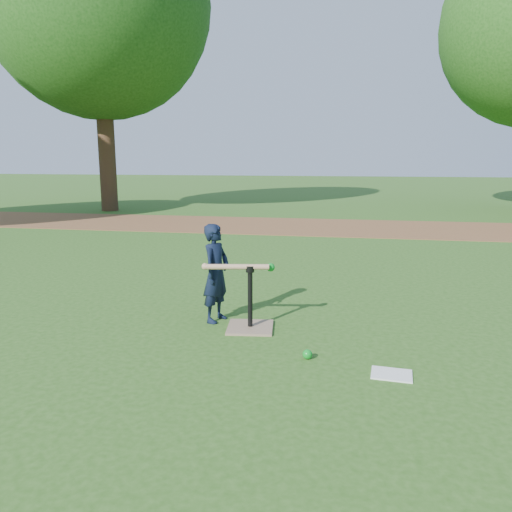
# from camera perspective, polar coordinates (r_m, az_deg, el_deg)

# --- Properties ---
(ground) EXTENTS (80.00, 80.00, 0.00)m
(ground) POSITION_cam_1_polar(r_m,az_deg,el_deg) (4.68, -5.60, -8.98)
(ground) COLOR #285116
(ground) RESTS_ON ground
(dirt_strip) EXTENTS (24.00, 3.00, 0.01)m
(dirt_strip) POSITION_cam_1_polar(r_m,az_deg,el_deg) (11.89, 4.55, 3.43)
(dirt_strip) COLOR brown
(dirt_strip) RESTS_ON ground
(child) EXTENTS (0.32, 0.41, 0.98)m
(child) POSITION_cam_1_polar(r_m,az_deg,el_deg) (4.94, -4.59, -1.96)
(child) COLOR black
(child) RESTS_ON ground
(wiffle_ball_ground) EXTENTS (0.08, 0.08, 0.08)m
(wiffle_ball_ground) POSITION_cam_1_polar(r_m,az_deg,el_deg) (4.15, 5.90, -11.11)
(wiffle_ball_ground) COLOR #0C8D20
(wiffle_ball_ground) RESTS_ON ground
(clipboard) EXTENTS (0.32, 0.26, 0.01)m
(clipboard) POSITION_cam_1_polar(r_m,az_deg,el_deg) (3.99, 15.24, -12.91)
(clipboard) COLOR white
(clipboard) RESTS_ON ground
(batting_tee) EXTENTS (0.48, 0.48, 0.61)m
(batting_tee) POSITION_cam_1_polar(r_m,az_deg,el_deg) (4.80, -0.67, -7.03)
(batting_tee) COLOR #8F745A
(batting_tee) RESTS_ON ground
(swing_action) EXTENTS (0.67, 0.22, 0.09)m
(swing_action) POSITION_cam_1_polar(r_m,az_deg,el_deg) (4.68, -1.75, -1.25)
(swing_action) COLOR tan
(swing_action) RESTS_ON ground
(tree_left) EXTENTS (6.40, 6.40, 9.08)m
(tree_left) POSITION_cam_1_polar(r_m,az_deg,el_deg) (16.51, -17.56, 25.67)
(tree_left) COLOR #382316
(tree_left) RESTS_ON ground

